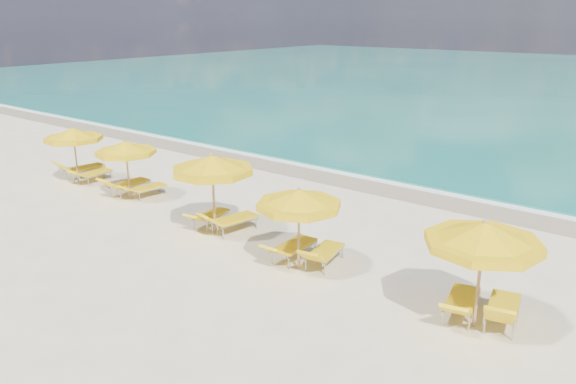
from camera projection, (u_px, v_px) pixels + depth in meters
The scene contains 19 objects.
ground_plane at pixel (255, 245), 15.75m from camera, with size 120.00×120.00×0.00m, color beige.
wet_sand_band at pixel (384, 185), 21.29m from camera, with size 120.00×2.60×0.01m, color tan.
foam_line at pixel (394, 181), 21.89m from camera, with size 120.00×1.20×0.03m, color white.
whitecap_near at pixel (373, 128), 32.02m from camera, with size 14.00×0.36×0.05m, color white.
umbrella_2 at pixel (73, 135), 21.10m from camera, with size 2.73×2.73×2.18m.
umbrella_3 at pixel (126, 148), 19.28m from camera, with size 2.41×2.41×2.10m.
umbrella_4 at pixel (212, 165), 16.05m from camera, with size 3.01×3.01×2.43m.
umbrella_5 at pixel (299, 200), 13.75m from camera, with size 2.28×2.28×2.17m.
umbrella_6 at pixel (484, 236), 11.04m from camera, with size 2.74×2.74×2.38m.
lounger_2_left at pixel (84, 172), 22.18m from camera, with size 0.80×1.97×0.87m.
lounger_2_right at pixel (95, 177), 21.68m from camera, with size 0.74×1.76×0.67m.
lounger_3_left at pixel (128, 188), 20.17m from camera, with size 0.68×1.91×0.83m.
lounger_3_right at pixel (148, 191), 19.92m from camera, with size 0.73×1.71×0.60m.
lounger_4_left at pixel (211, 219), 17.19m from camera, with size 0.77×1.72×0.66m.
lounger_4_right at pixel (233, 224), 16.69m from camera, with size 0.94×1.93×0.81m.
lounger_5_left at pixel (293, 252), 14.79m from camera, with size 0.67×1.86×0.75m.
lounger_5_right at pixel (324, 257), 14.45m from camera, with size 0.89×1.82×0.78m.
lounger_6_left at pixel (461, 307), 11.99m from camera, with size 0.94×1.88×0.77m.
lounger_6_right at pixel (502, 315), 11.67m from camera, with size 0.95×1.84×0.88m.
Camera 1 is at (9.73, -10.86, 6.19)m, focal length 35.00 mm.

